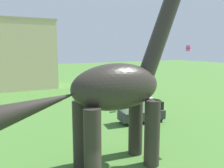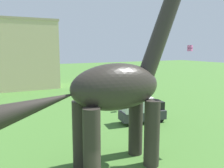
{
  "view_description": "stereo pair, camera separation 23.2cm",
  "coord_description": "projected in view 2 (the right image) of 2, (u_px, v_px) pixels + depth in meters",
  "views": [
    {
      "loc": [
        -6.49,
        -11.4,
        9.12
      ],
      "look_at": [
        2.34,
        5.32,
        6.17
      ],
      "focal_mm": 37.38,
      "sensor_mm": 36.0,
      "label": 1
    },
    {
      "loc": [
        -6.29,
        -11.5,
        9.12
      ],
      "look_at": [
        2.34,
        5.32,
        6.17
      ],
      "focal_mm": 37.38,
      "sensor_mm": 36.0,
      "label": 2
    }
  ],
  "objects": [
    {
      "name": "parked_box_truck",
      "position": [
        142.0,
        109.0,
        28.5
      ],
      "size": [
        5.85,
        2.9,
        3.2
      ],
      "rotation": [
        0.0,
        0.0,
        -0.15
      ],
      "color": "#38383D",
      "rests_on": "ground_plane"
    },
    {
      "name": "kite_mid_right",
      "position": [
        190.0,
        48.0,
        30.27
      ],
      "size": [
        0.74,
        0.74,
        0.78
      ],
      "color": "pink"
    },
    {
      "name": "background_building_block",
      "position": [
        13.0,
        54.0,
        50.9
      ],
      "size": [
        18.6,
        8.17,
        15.28
      ],
      "color": "#CCB78E",
      "rests_on": "ground_plane"
    },
    {
      "name": "kite_drifting",
      "position": [
        160.0,
        37.0,
        34.12
      ],
      "size": [
        0.98,
        0.7,
        1.25
      ],
      "color": "#287AE5"
    },
    {
      "name": "dinosaur_sculpture",
      "position": [
        115.0,
        87.0,
        17.21
      ],
      "size": [
        16.53,
        3.5,
        17.28
      ],
      "rotation": [
        0.0,
        0.0,
        -0.6
      ],
      "color": "#2D2823",
      "rests_on": "ground_plane"
    }
  ]
}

